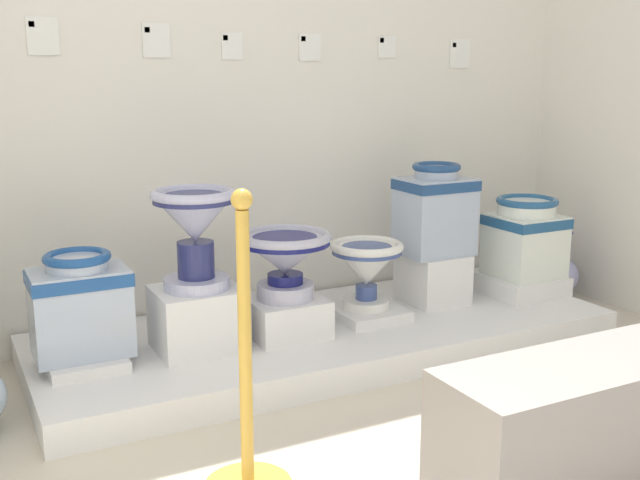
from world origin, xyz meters
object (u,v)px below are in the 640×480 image
at_px(antique_toilet_rightmost, 80,302).
at_px(antique_toilet_pale_glazed, 285,255).
at_px(antique_toilet_squat_floral, 195,223).
at_px(museum_bench, 594,418).
at_px(info_placard_fourth, 310,47).
at_px(decorative_vase_corner, 556,272).
at_px(plinth_block_squat_floral, 198,319).
at_px(info_placard_fifth, 387,47).
at_px(info_placard_second, 156,40).
at_px(plinth_block_pale_glazed, 286,317).
at_px(plinth_block_broad_patterned, 366,312).
at_px(info_placard_third, 232,46).
at_px(info_placard_first, 43,36).
at_px(antique_toilet_central_ornate, 525,235).
at_px(plinth_block_rightmost, 84,359).
at_px(antique_toilet_broad_patterned, 367,264).
at_px(info_placard_sixth, 460,54).
at_px(plinth_block_central_ornate, 522,285).
at_px(plinth_block_tall_cobalt, 433,277).
at_px(stanchion_post_near_left, 247,413).
at_px(antique_toilet_tall_cobalt, 435,208).

xyz_separation_m(antique_toilet_rightmost, antique_toilet_pale_glazed, (0.87, -0.05, 0.11)).
height_order(antique_toilet_squat_floral, museum_bench, antique_toilet_squat_floral).
height_order(antique_toilet_pale_glazed, info_placard_fourth, info_placard_fourth).
bearing_deg(antique_toilet_squat_floral, decorative_vase_corner, 4.04).
height_order(plinth_block_squat_floral, info_placard_fifth, info_placard_fifth).
height_order(antique_toilet_pale_glazed, info_placard_second, info_placard_second).
bearing_deg(decorative_vase_corner, plinth_block_pale_glazed, -174.72).
distance_m(plinth_block_pale_glazed, info_placard_fifth, 1.58).
height_order(plinth_block_broad_patterned, info_placard_second, info_placard_second).
height_order(info_placard_second, info_placard_third, info_placard_second).
bearing_deg(info_placard_second, museum_bench, -66.74).
xyz_separation_m(info_placard_first, info_placard_second, (0.49, -0.00, -0.01)).
relative_size(antique_toilet_central_ornate, info_placard_second, 2.72).
bearing_deg(antique_toilet_rightmost, plinth_block_rightmost, -90.00).
bearing_deg(info_placard_fifth, antique_toilet_broad_patterned, -128.79).
distance_m(plinth_block_broad_patterned, info_placard_sixth, 1.60).
relative_size(antique_toilet_squat_floral, plinth_block_broad_patterned, 1.18).
xyz_separation_m(info_placard_second, info_placard_fourth, (0.78, -0.00, -0.02)).
bearing_deg(plinth_block_squat_floral, antique_toilet_pale_glazed, -1.51).
bearing_deg(info_placard_fifth, plinth_block_central_ornate, -48.27).
bearing_deg(antique_toilet_broad_patterned, plinth_block_rightmost, -179.73).
height_order(info_placard_first, decorative_vase_corner, info_placard_first).
bearing_deg(plinth_block_rightmost, decorative_vase_corner, 2.51).
distance_m(plinth_block_broad_patterned, info_placard_fifth, 1.42).
relative_size(plinth_block_rightmost, plinth_block_tall_cobalt, 1.17).
bearing_deg(info_placard_fourth, decorative_vase_corner, -16.69).
xyz_separation_m(plinth_block_rightmost, stanchion_post_near_left, (0.31, -0.98, 0.11)).
bearing_deg(info_placard_sixth, plinth_block_pale_glazed, -156.96).
bearing_deg(museum_bench, info_placard_first, 124.40).
height_order(plinth_block_rightmost, antique_toilet_tall_cobalt, antique_toilet_tall_cobalt).
distance_m(info_placard_first, info_placard_fifth, 1.73).
distance_m(plinth_block_rightmost, decorative_vase_corner, 2.64).
height_order(antique_toilet_broad_patterned, info_placard_third, info_placard_third).
bearing_deg(info_placard_third, decorative_vase_corner, -12.94).
bearing_deg(info_placard_fourth, info_placard_first, 180.00).
bearing_deg(info_placard_first, info_placard_second, -0.00).
xyz_separation_m(antique_toilet_broad_patterned, stanchion_post_near_left, (-1.01, -0.98, -0.13)).
bearing_deg(info_placard_sixth, antique_toilet_central_ornate, -87.14).
relative_size(info_placard_second, stanchion_post_near_left, 0.16).
distance_m(antique_toilet_pale_glazed, museum_bench, 1.45).
distance_m(info_placard_first, decorative_vase_corner, 2.95).
distance_m(plinth_block_tall_cobalt, info_placard_third, 1.52).
xyz_separation_m(plinth_block_rightmost, plinth_block_central_ornate, (2.24, -0.05, 0.03)).
distance_m(plinth_block_tall_cobalt, antique_toilet_central_ornate, 0.54).
distance_m(plinth_block_tall_cobalt, museum_bench, 1.53).
distance_m(plinth_block_rightmost, info_placard_sixth, 2.58).
bearing_deg(plinth_block_central_ornate, museum_bench, -124.22).
bearing_deg(antique_toilet_central_ornate, info_placard_sixth, 92.86).
distance_m(plinth_block_rightmost, plinth_block_tall_cobalt, 1.75).
distance_m(antique_toilet_squat_floral, stanchion_post_near_left, 1.04).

